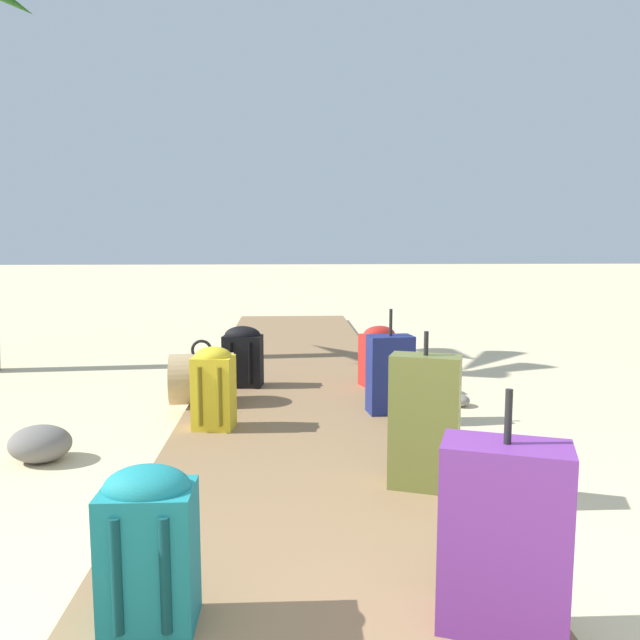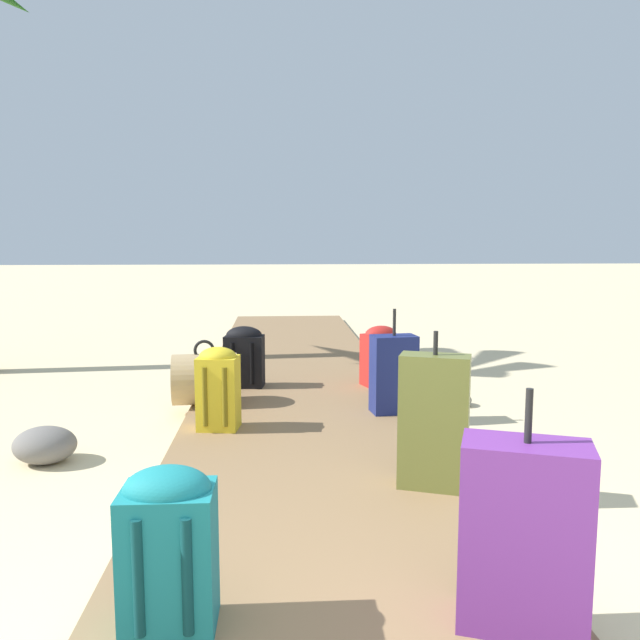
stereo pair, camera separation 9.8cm
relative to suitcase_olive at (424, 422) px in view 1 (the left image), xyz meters
name	(u,v)px [view 1 (the left image)]	position (x,y,z in m)	size (l,w,h in m)	color
ground_plane	(298,410)	(-0.62, 1.83, -0.43)	(60.00, 60.00, 0.00)	beige
boardwalk	(296,379)	(-0.62, 2.77, -0.39)	(1.72, 9.40, 0.08)	olive
suitcase_olive	(424,422)	(0.00, 0.00, 0.00)	(0.39, 0.28, 0.82)	olive
duffel_bag_tan	(202,378)	(-1.38, 1.78, -0.15)	(0.54, 0.44, 0.51)	tan
suitcase_navy	(390,374)	(0.06, 1.44, -0.06)	(0.35, 0.24, 0.78)	navy
backpack_red	(379,354)	(0.10, 2.32, -0.07)	(0.36, 0.30, 0.53)	red
suitcase_purple	(504,537)	(0.00, -1.19, -0.03)	(0.46, 0.34, 0.81)	#6B2D84
backpack_teal	(149,543)	(-1.16, -1.12, -0.06)	(0.30, 0.25, 0.55)	#197A7F
backpack_black	(243,355)	(-1.10, 2.35, -0.07)	(0.36, 0.26, 0.53)	black
backpack_yellow	(214,386)	(-1.21, 1.11, -0.06)	(0.29, 0.26, 0.57)	gold
rock_left_near	(40,444)	(-2.23, 0.73, -0.32)	(0.38, 0.33, 0.23)	slate
rock_right_far	(459,400)	(0.70, 1.88, -0.38)	(0.19, 0.18, 0.10)	gray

